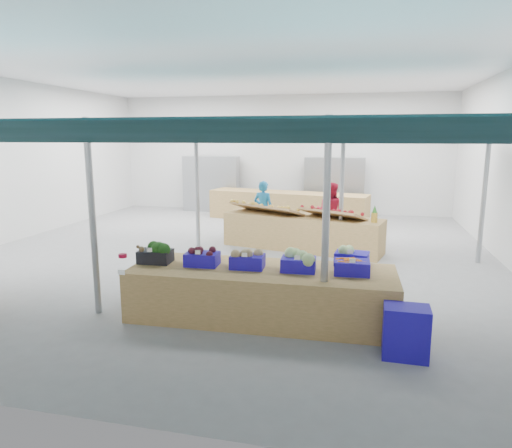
% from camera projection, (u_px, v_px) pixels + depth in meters
% --- Properties ---
extents(floor, '(13.00, 13.00, 0.00)m').
position_uv_depth(floor, '(231.00, 254.00, 10.77)').
color(floor, slate).
rests_on(floor, ground).
extents(hall, '(13.00, 13.00, 13.00)m').
position_uv_depth(hall, '(246.00, 140.00, 11.65)').
color(hall, silver).
rests_on(hall, ground).
extents(pole_grid, '(10.00, 4.60, 3.00)m').
position_uv_depth(pole_grid, '(242.00, 186.00, 8.59)').
color(pole_grid, gray).
rests_on(pole_grid, floor).
extents(awnings, '(9.50, 7.08, 0.30)m').
position_uv_depth(awnings, '(242.00, 133.00, 8.41)').
color(awnings, black).
rests_on(awnings, pole_grid).
extents(back_shelving_left, '(2.00, 0.50, 2.00)m').
position_uv_depth(back_shelving_left, '(211.00, 184.00, 16.88)').
color(back_shelving_left, '#B23F33').
rests_on(back_shelving_left, floor).
extents(back_shelving_right, '(2.00, 0.50, 2.00)m').
position_uv_depth(back_shelving_right, '(334.00, 187.00, 15.87)').
color(back_shelving_right, '#B23F33').
rests_on(back_shelving_right, floor).
extents(veg_counter, '(3.99, 1.41, 0.77)m').
position_uv_depth(veg_counter, '(262.00, 293.00, 6.91)').
color(veg_counter, olive).
rests_on(veg_counter, floor).
extents(fruit_counter, '(4.00, 1.81, 0.83)m').
position_uv_depth(fruit_counter, '(302.00, 233.00, 11.14)').
color(fruit_counter, olive).
rests_on(fruit_counter, floor).
extents(far_counter, '(5.34, 1.96, 0.94)m').
position_uv_depth(far_counter, '(287.00, 206.00, 14.98)').
color(far_counter, olive).
rests_on(far_counter, floor).
extents(crate_stack, '(0.56, 0.40, 0.66)m').
position_uv_depth(crate_stack, '(406.00, 332.00, 5.65)').
color(crate_stack, '#1A0E9D').
rests_on(crate_stack, floor).
extents(vendor_left, '(0.64, 0.49, 1.55)m').
position_uv_depth(vendor_left, '(263.00, 209.00, 12.40)').
color(vendor_left, '#196AA3').
rests_on(vendor_left, floor).
extents(vendor_right, '(0.87, 0.75, 1.55)m').
position_uv_depth(vendor_right, '(330.00, 212.00, 11.99)').
color(vendor_right, '#BA1632').
rests_on(vendor_right, floor).
extents(crate_broccoli, '(0.52, 0.41, 0.35)m').
position_uv_depth(crate_broccoli, '(155.00, 253.00, 7.15)').
color(crate_broccoli, black).
rests_on(crate_broccoli, veg_counter).
extents(crate_beets, '(0.52, 0.41, 0.29)m').
position_uv_depth(crate_beets, '(202.00, 257.00, 7.00)').
color(crate_beets, '#1A0E9D').
rests_on(crate_beets, veg_counter).
extents(crate_celeriac, '(0.52, 0.41, 0.31)m').
position_uv_depth(crate_celeriac, '(247.00, 259.00, 6.85)').
color(crate_celeriac, '#1A0E9D').
rests_on(crate_celeriac, veg_counter).
extents(crate_cabbage, '(0.52, 0.41, 0.35)m').
position_uv_depth(crate_cabbage, '(298.00, 260.00, 6.69)').
color(crate_cabbage, '#1A0E9D').
rests_on(crate_cabbage, veg_counter).
extents(crate_carrots, '(0.52, 0.41, 0.29)m').
position_uv_depth(crate_carrots, '(352.00, 267.00, 6.55)').
color(crate_carrots, '#1A0E9D').
rests_on(crate_carrots, veg_counter).
extents(sparrow, '(0.12, 0.09, 0.11)m').
position_uv_depth(sparrow, '(141.00, 249.00, 7.04)').
color(sparrow, brown).
rests_on(sparrow, crate_broccoli).
extents(pole_ribbon, '(0.12, 0.12, 0.28)m').
position_uv_depth(pole_ribbon, '(123.00, 257.00, 6.29)').
color(pole_ribbon, '#B20B2D').
rests_on(pole_ribbon, pole_grid).
extents(apple_heap_yellow, '(2.01, 1.49, 0.27)m').
position_uv_depth(apple_heap_yellow, '(266.00, 207.00, 11.36)').
color(apple_heap_yellow, '#997247').
rests_on(apple_heap_yellow, fruit_counter).
extents(apple_heap_red, '(1.65, 1.31, 0.27)m').
position_uv_depth(apple_heap_red, '(332.00, 212.00, 10.60)').
color(apple_heap_red, '#997247').
rests_on(apple_heap_red, fruit_counter).
extents(pineapple, '(0.14, 0.14, 0.39)m').
position_uv_depth(pineapple, '(374.00, 214.00, 10.17)').
color(pineapple, '#8C6019').
rests_on(pineapple, fruit_counter).
extents(crate_extra, '(0.54, 0.43, 0.32)m').
position_uv_depth(crate_extra, '(352.00, 256.00, 7.02)').
color(crate_extra, '#1A0E9D').
rests_on(crate_extra, veg_counter).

